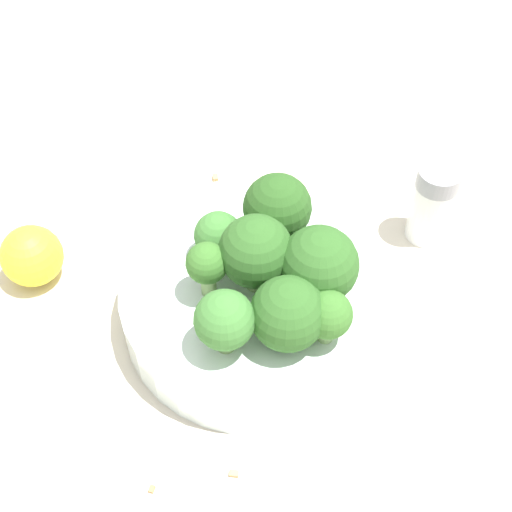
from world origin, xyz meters
The scene contains 15 objects.
ground_plane centered at (0.00, 0.00, 0.00)m, with size 3.00×3.00×0.00m, color beige.
bowl centered at (0.00, 0.00, 0.02)m, with size 0.22×0.22×0.04m, color silver.
broccoli_floret_0 centered at (0.05, 0.01, 0.08)m, with size 0.06×0.06×0.07m.
broccoli_floret_1 centered at (0.00, 0.00, 0.08)m, with size 0.06×0.06×0.07m.
broccoli_floret_2 centered at (-0.03, -0.02, 0.08)m, with size 0.03×0.03×0.05m.
broccoli_floret_3 centered at (0.04, -0.04, 0.07)m, with size 0.06×0.06×0.06m.
broccoli_floret_4 centered at (0.00, 0.05, 0.08)m, with size 0.05×0.05×0.07m.
broccoli_floret_5 centered at (0.07, -0.03, 0.07)m, with size 0.04×0.04×0.05m.
broccoli_floret_6 centered at (0.00, -0.06, 0.08)m, with size 0.04×0.04×0.06m.
broccoli_floret_7 centered at (-0.04, 0.02, 0.07)m, with size 0.04×0.04×0.04m.
pepper_shaker centered at (0.11, 0.14, 0.04)m, with size 0.04×0.04×0.08m.
lemon_wedge centered at (-0.19, -0.03, 0.03)m, with size 0.05×0.05×0.05m, color yellow.
almond_crumb_0 centered at (0.03, -0.13, 0.00)m, with size 0.01×0.00×0.01m, color tan.
almond_crumb_1 centered at (-0.10, 0.14, 0.00)m, with size 0.01×0.01×0.01m, color tan.
almond_crumb_2 centered at (-0.02, -0.16, 0.00)m, with size 0.01×0.00×0.01m, color #AD7F4C.
Camera 1 is at (0.12, -0.32, 0.48)m, focal length 50.00 mm.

